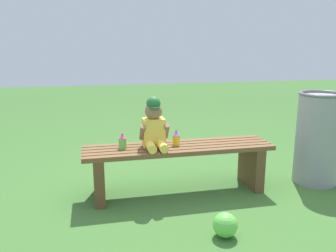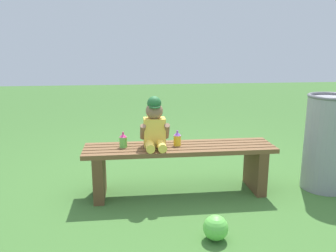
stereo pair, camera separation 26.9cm
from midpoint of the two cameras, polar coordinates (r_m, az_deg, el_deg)
ground_plane at (r=2.94m, az=-0.94°, el=-10.81°), size 16.00×16.00×0.00m
park_bench at (r=2.84m, az=-0.96°, el=-5.82°), size 1.53×0.36×0.40m
child_figure at (r=2.72m, az=-5.13°, el=0.05°), size 0.23×0.27×0.40m
sippy_cup_left at (r=2.75m, az=-10.29°, el=-2.53°), size 0.06×0.06×0.12m
sippy_cup_right at (r=2.80m, az=-1.39°, el=-2.05°), size 0.06×0.06×0.12m
toy_ball at (r=2.30m, az=5.97°, el=-15.97°), size 0.16×0.16×0.16m
trash_bin at (r=3.23m, az=21.28°, el=-1.86°), size 0.38×0.38×0.80m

